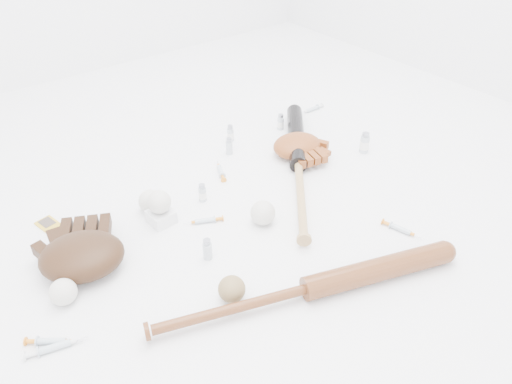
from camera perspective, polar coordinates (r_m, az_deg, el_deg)
bat_dark at (r=1.87m, az=4.86°, el=3.19°), size 0.64×0.74×0.07m
bat_wood at (r=1.38m, az=5.93°, el=-10.92°), size 0.90×0.36×0.07m
glove_dark at (r=1.52m, az=-19.30°, el=-6.89°), size 0.39×0.39×0.10m
glove_tan at (r=1.97m, az=4.73°, el=5.33°), size 0.28×0.28×0.08m
trading_card at (r=1.76m, az=-22.67°, el=-3.42°), size 0.07×0.09×0.00m
pedestal at (r=1.65m, az=-10.78°, el=-2.79°), size 0.08×0.08×0.04m
baseball_on_pedestal at (r=1.62m, az=-11.01°, el=-1.13°), size 0.08×0.08×0.08m
baseball_left at (r=1.46m, az=-21.17°, el=-10.61°), size 0.07×0.07×0.07m
baseball_upper at (r=1.70m, az=-11.99°, el=-1.04°), size 0.08×0.08×0.08m
baseball_mid at (r=1.61m, az=0.78°, el=-2.40°), size 0.08×0.08×0.08m
baseball_aged at (r=1.37m, az=-2.79°, el=-11.02°), size 0.08×0.08×0.08m
syringe_0 at (r=1.37m, az=-22.01°, el=-16.10°), size 0.17×0.07×0.02m
syringe_1 at (r=1.64m, az=-5.86°, el=-3.27°), size 0.14×0.09×0.02m
syringe_2 at (r=1.87m, az=-4.07°, el=2.40°), size 0.08×0.15×0.02m
syringe_3 at (r=1.66m, az=16.20°, el=-4.09°), size 0.06×0.15×0.02m
syringe_4 at (r=2.33m, az=6.45°, el=9.41°), size 0.15×0.03×0.02m
syringe_5 at (r=1.39m, az=-22.33°, el=-15.50°), size 0.14×0.12×0.02m
vial_0 at (r=1.97m, az=-3.08°, el=5.27°), size 0.03×0.03×0.07m
vial_1 at (r=2.15m, az=2.83°, el=8.02°), size 0.03×0.03×0.07m
vial_2 at (r=1.72m, az=-6.15°, el=-0.06°), size 0.03×0.03×0.07m
vial_3 at (r=2.03m, az=12.31°, el=5.55°), size 0.04×0.04×0.08m
vial_4 at (r=1.49m, az=-5.58°, el=-6.49°), size 0.03×0.03×0.07m
vial_5 at (r=2.07m, az=-2.95°, el=6.75°), size 0.03×0.03×0.07m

